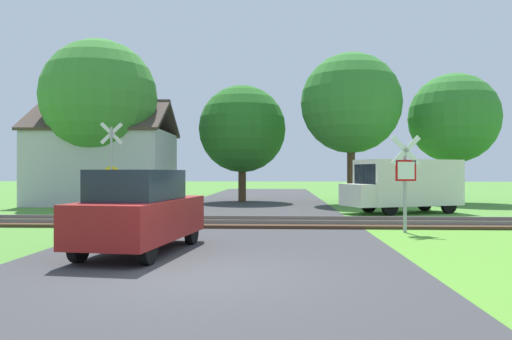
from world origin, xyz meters
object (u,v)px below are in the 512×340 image
tree_center (242,129)px  parked_car (141,211)px  house (105,165)px  stop_sign_near (405,176)px  tree_right (351,103)px  mail_truck (405,184)px  crossing_sign_far (111,165)px  tree_left (99,98)px  tree_far (454,118)px

tree_center → parked_car: size_ratio=1.62×
house → stop_sign_near: bearing=-44.5°
tree_right → mail_truck: tree_right is taller
crossing_sign_far → mail_truck: bearing=-4.2°
tree_right → parked_car: 18.31m
stop_sign_near → mail_truck: stop_sign_near is taller
tree_right → house: bearing=-178.3°
stop_sign_near → tree_left: bearing=-47.6°
house → parked_car: (6.49, -16.01, -1.20)m
crossing_sign_far → tree_far: (16.33, 9.08, 2.73)m
house → tree_left: (0.27, -1.64, 3.43)m
crossing_sign_far → tree_far: 18.88m
tree_right → stop_sign_near: bearing=-91.1°
stop_sign_near → crossing_sign_far: 11.31m
stop_sign_near → tree_left: (-12.79, 10.57, 3.91)m
stop_sign_near → tree_far: tree_far is taller
crossing_sign_far → parked_car: size_ratio=0.88×
house → mail_truck: 15.69m
tree_left → mail_truck: tree_left is taller
tree_center → tree_left: 8.19m
house → mail_truck: (14.71, -5.40, -0.85)m
tree_center → parked_car: 18.73m
crossing_sign_far → tree_far: size_ratio=0.51×
crossing_sign_far → tree_right: 13.41m
house → tree_left: tree_left is taller
house → tree_right: size_ratio=0.89×
tree_far → tree_left: tree_left is taller
tree_right → tree_far: bearing=13.1°
stop_sign_near → tree_right: size_ratio=0.34×
crossing_sign_far → tree_center: (4.40, 9.73, 2.23)m
house → tree_far: bearing=3.8°
tree_far → parked_car: 22.17m
tree_far → stop_sign_near: bearing=-113.7°
house → tree_center: bearing=16.9°
house → tree_left: size_ratio=0.86×
crossing_sign_far → stop_sign_near: bearing=-39.0°
tree_center → tree_right: tree_right is taller
mail_truck → crossing_sign_far: bearing=77.3°
tree_left → tree_far: bearing=10.2°
tree_left → parked_car: 16.33m
tree_far → mail_truck: tree_far is taller
tree_right → mail_truck: (1.42, -5.79, -4.18)m
tree_far → mail_truck: 9.14m
tree_far → tree_right: (-5.90, -1.38, 0.68)m
tree_left → parked_car: size_ratio=2.03×
stop_sign_near → parked_car: size_ratio=0.67×
stop_sign_near → tree_right: bearing=-99.1°
crossing_sign_far → tree_right: size_ratio=0.45×
stop_sign_near → crossing_sign_far: bearing=-33.7°
stop_sign_near → tree_far: 15.57m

